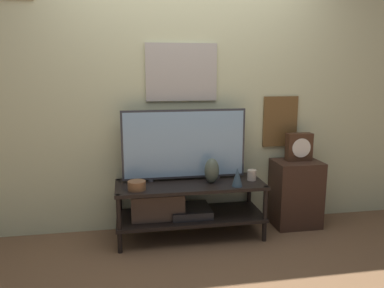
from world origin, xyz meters
The scene contains 10 objects.
ground_plane centered at (0.00, 0.00, 0.00)m, with size 12.00×12.00×0.00m, color brown.
wall_back centered at (0.00, 0.59, 1.36)m, with size 6.40×0.08×2.70m.
media_console centered at (-0.11, 0.29, 0.32)m, with size 1.32×0.50×0.51m.
television centered at (-0.03, 0.40, 0.84)m, with size 1.13×0.05×0.65m.
vase_urn_stoneware centered at (0.19, 0.26, 0.62)m, with size 0.13×0.12×0.22m.
vase_wide_bowl centered at (-0.48, 0.18, 0.54)m, with size 0.15×0.15×0.08m.
vase_slim_bronze centered at (0.39, 0.12, 0.59)m, with size 0.09×0.09×0.17m.
candle_jar centered at (0.57, 0.28, 0.55)m, with size 0.08×0.08×0.10m.
side_table centered at (1.06, 0.36, 0.32)m, with size 0.44×0.35×0.64m.
mantel_clock centered at (1.08, 0.40, 0.78)m, with size 0.24×0.11×0.27m.
Camera 1 is at (-0.55, -2.89, 1.50)m, focal length 35.00 mm.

